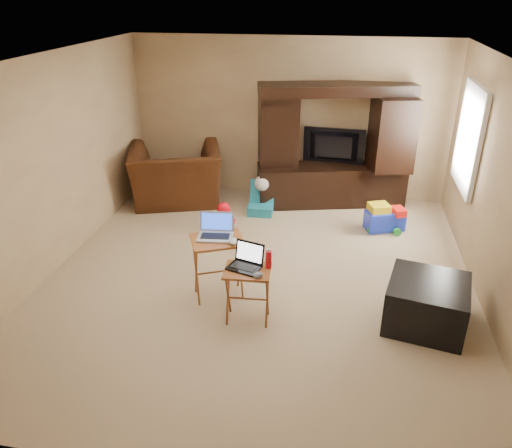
% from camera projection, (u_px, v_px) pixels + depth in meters
% --- Properties ---
extents(floor, '(5.50, 5.50, 0.00)m').
position_uv_depth(floor, '(259.00, 277.00, 6.01)').
color(floor, '#C7B289').
rests_on(floor, ground).
extents(ceiling, '(5.50, 5.50, 0.00)m').
position_uv_depth(ceiling, '(260.00, 60.00, 4.92)').
color(ceiling, silver).
rests_on(ceiling, ground).
extents(wall_back, '(5.00, 0.00, 5.00)m').
position_uv_depth(wall_back, '(289.00, 119.00, 7.90)').
color(wall_back, tan).
rests_on(wall_back, ground).
extents(wall_front, '(5.00, 0.00, 5.00)m').
position_uv_depth(wall_front, '(182.00, 337.00, 3.03)').
color(wall_front, tan).
rests_on(wall_front, ground).
extents(wall_left, '(0.00, 5.50, 5.50)m').
position_uv_depth(wall_left, '(50.00, 166.00, 5.86)').
color(wall_left, tan).
rests_on(wall_left, ground).
extents(wall_right, '(0.00, 5.50, 5.50)m').
position_uv_depth(wall_right, '(501.00, 195.00, 5.07)').
color(wall_right, tan).
rests_on(wall_right, ground).
extents(window_pane, '(0.00, 1.20, 1.20)m').
position_uv_depth(window_pane, '(471.00, 138.00, 6.38)').
color(window_pane, white).
rests_on(window_pane, ground).
extents(window_frame, '(0.06, 1.14, 1.34)m').
position_uv_depth(window_frame, '(469.00, 138.00, 6.38)').
color(window_frame, white).
rests_on(window_frame, ground).
extents(entertainment_center, '(2.37, 1.11, 1.88)m').
position_uv_depth(entertainment_center, '(333.00, 146.00, 7.64)').
color(entertainment_center, black).
rests_on(entertainment_center, floor).
extents(television, '(0.96, 0.19, 0.55)m').
position_uv_depth(television, '(333.00, 147.00, 7.72)').
color(television, black).
rests_on(television, entertainment_center).
extents(recliner, '(1.68, 1.57, 0.89)m').
position_uv_depth(recliner, '(176.00, 175.00, 7.90)').
color(recliner, '#43200E').
rests_on(recliner, floor).
extents(child_rocker, '(0.39, 0.44, 0.50)m').
position_uv_depth(child_rocker, '(261.00, 198.00, 7.56)').
color(child_rocker, '#19738C').
rests_on(child_rocker, floor).
extents(plush_toy, '(0.36, 0.30, 0.40)m').
position_uv_depth(plush_toy, '(224.00, 215.00, 7.14)').
color(plush_toy, red).
rests_on(plush_toy, floor).
extents(push_toy, '(0.64, 0.55, 0.41)m').
position_uv_depth(push_toy, '(385.00, 217.00, 7.05)').
color(push_toy, '#1B34DE').
rests_on(push_toy, floor).
extents(ottoman, '(0.91, 0.91, 0.49)m').
position_uv_depth(ottoman, '(427.00, 304.00, 5.07)').
color(ottoman, black).
rests_on(ottoman, floor).
extents(tray_table_left, '(0.68, 0.63, 0.72)m').
position_uv_depth(tray_table_left, '(218.00, 268.00, 5.50)').
color(tray_table_left, '#A15A27').
rests_on(tray_table_left, floor).
extents(tray_table_right, '(0.49, 0.40, 0.61)m').
position_uv_depth(tray_table_right, '(248.00, 295.00, 5.11)').
color(tray_table_right, brown).
rests_on(tray_table_right, floor).
extents(laptop_left, '(0.40, 0.34, 0.24)m').
position_uv_depth(laptop_left, '(215.00, 228.00, 5.32)').
color(laptop_left, '#A4A4A9').
rests_on(laptop_left, tray_table_left).
extents(laptop_right, '(0.38, 0.34, 0.24)m').
position_uv_depth(laptop_right, '(244.00, 258.00, 4.95)').
color(laptop_right, black).
rests_on(laptop_right, tray_table_right).
extents(mouse_left, '(0.13, 0.17, 0.06)m').
position_uv_depth(mouse_left, '(233.00, 241.00, 5.23)').
color(mouse_left, silver).
rests_on(mouse_left, tray_table_left).
extents(mouse_right, '(0.12, 0.14, 0.05)m').
position_uv_depth(mouse_right, '(258.00, 275.00, 4.84)').
color(mouse_right, '#3C3C41').
rests_on(mouse_right, tray_table_right).
extents(water_bottle, '(0.06, 0.06, 0.19)m').
position_uv_depth(water_bottle, '(269.00, 260.00, 4.98)').
color(water_bottle, red).
rests_on(water_bottle, tray_table_right).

